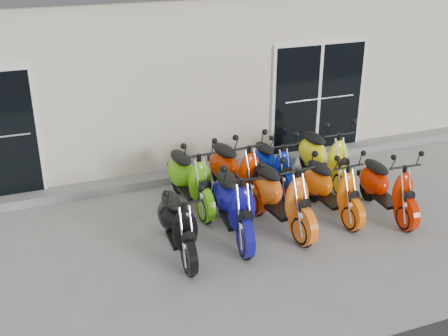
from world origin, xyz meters
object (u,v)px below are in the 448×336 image
(scooter_front_orange_b, at_px, (332,180))
(scooter_back_red, at_px, (236,162))
(scooter_front_blue, at_px, (234,195))
(scooter_front_orange_a, at_px, (280,186))
(scooter_back_blue, at_px, (273,159))
(scooter_front_red, at_px, (388,180))
(scooter_back_yellow, at_px, (325,149))
(scooter_back_green, at_px, (190,170))
(scooter_front_black, at_px, (178,216))

(scooter_front_orange_b, xyz_separation_m, scooter_back_red, (-1.21, 1.06, 0.07))
(scooter_back_red, bearing_deg, scooter_front_blue, -120.93)
(scooter_front_orange_a, xyz_separation_m, scooter_back_blue, (0.47, 1.23, -0.10))
(scooter_front_blue, xyz_separation_m, scooter_front_red, (2.55, -0.26, -0.07))
(scooter_front_orange_a, height_order, scooter_back_yellow, scooter_front_orange_a)
(scooter_front_orange_a, distance_m, scooter_back_blue, 1.32)
(scooter_back_green, xyz_separation_m, scooter_back_yellow, (2.52, -0.01, 0.01))
(scooter_front_red, bearing_deg, scooter_back_red, 150.38)
(scooter_front_black, bearing_deg, scooter_back_blue, 35.73)
(scooter_back_yellow, bearing_deg, scooter_front_blue, -152.86)
(scooter_front_blue, bearing_deg, scooter_front_red, 1.47)
(scooter_back_blue, bearing_deg, scooter_back_red, -170.10)
(scooter_front_blue, height_order, scooter_back_green, scooter_front_blue)
(scooter_front_blue, distance_m, scooter_front_orange_b, 1.71)
(scooter_front_orange_b, distance_m, scooter_back_blue, 1.28)
(scooter_back_green, height_order, scooter_back_red, scooter_back_red)
(scooter_front_black, distance_m, scooter_back_yellow, 3.39)
(scooter_front_orange_b, xyz_separation_m, scooter_back_blue, (-0.46, 1.19, -0.02))
(scooter_front_red, bearing_deg, scooter_back_green, 157.92)
(scooter_front_red, bearing_deg, scooter_front_orange_b, 164.15)
(scooter_front_blue, height_order, scooter_front_orange_b, scooter_front_blue)
(scooter_front_black, relative_size, scooter_front_red, 0.99)
(scooter_front_blue, bearing_deg, scooter_front_orange_b, 8.82)
(scooter_front_blue, bearing_deg, scooter_front_orange_a, 7.40)
(scooter_front_black, xyz_separation_m, scooter_back_red, (1.41, 1.29, 0.08))
(scooter_front_black, xyz_separation_m, scooter_front_blue, (0.92, 0.18, 0.08))
(scooter_front_black, relative_size, scooter_back_green, 0.92)
(scooter_front_orange_b, distance_m, scooter_front_red, 0.90)
(scooter_back_green, bearing_deg, scooter_front_orange_a, -50.32)
(scooter_front_black, xyz_separation_m, scooter_back_blue, (2.16, 1.42, -0.02))
(scooter_front_orange_a, distance_m, scooter_back_green, 1.57)
(scooter_front_red, relative_size, scooter_back_blue, 1.04)
(scooter_front_orange_b, distance_m, scooter_back_red, 1.61)
(scooter_front_blue, distance_m, scooter_front_orange_a, 0.77)
(scooter_front_orange_a, relative_size, scooter_back_red, 1.01)
(scooter_front_blue, height_order, scooter_front_orange_a, scooter_front_orange_a)
(scooter_front_orange_b, relative_size, scooter_back_blue, 1.04)
(scooter_back_red, xyz_separation_m, scooter_back_blue, (0.75, 0.13, -0.09))
(scooter_front_black, height_order, scooter_front_orange_b, scooter_front_orange_b)
(scooter_front_blue, height_order, scooter_front_red, scooter_front_blue)
(scooter_front_orange_a, xyz_separation_m, scooter_back_green, (-1.08, 1.14, -0.03))
(scooter_back_red, bearing_deg, scooter_front_orange_a, -82.98)
(scooter_front_black, distance_m, scooter_front_blue, 0.94)
(scooter_front_orange_b, bearing_deg, scooter_front_black, -178.41)
(scooter_back_yellow, bearing_deg, scooter_back_blue, 173.82)
(scooter_front_orange_a, height_order, scooter_back_green, scooter_front_orange_a)
(scooter_back_blue, bearing_deg, scooter_front_orange_b, -68.47)
(scooter_back_red, height_order, scooter_back_blue, scooter_back_red)
(scooter_back_blue, bearing_deg, scooter_front_red, -48.51)
(scooter_front_orange_b, xyz_separation_m, scooter_front_red, (0.85, -0.30, 0.00))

